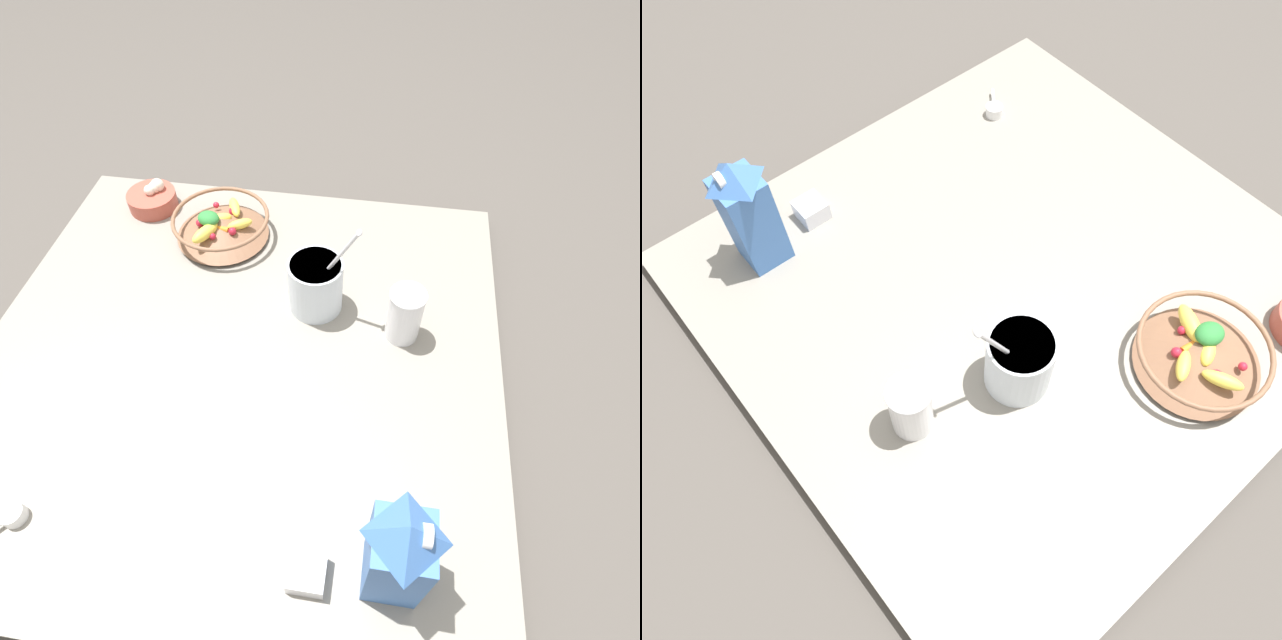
{
  "view_description": "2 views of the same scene",
  "coord_description": "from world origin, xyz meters",
  "views": [
    {
      "loc": [
        -0.56,
        -0.26,
        0.9
      ],
      "look_at": [
        0.05,
        -0.17,
        0.12
      ],
      "focal_mm": 28.0,
      "sensor_mm": 36.0,
      "label": 1
    },
    {
      "loc": [
        0.46,
        -0.53,
        1.06
      ],
      "look_at": [
        0.04,
        -0.17,
        0.12
      ],
      "focal_mm": 35.0,
      "sensor_mm": 36.0,
      "label": 2
    }
  ],
  "objects": [
    {
      "name": "spice_jar",
      "position": [
        -0.4,
        -0.21,
        0.06
      ],
      "size": [
        0.06,
        0.06,
        0.04
      ],
      "color": "silver",
      "rests_on": "countertop"
    },
    {
      "name": "drinking_cup",
      "position": [
        0.1,
        -0.33,
        0.11
      ],
      "size": [
        0.08,
        0.08,
        0.13
      ],
      "color": "white",
      "rests_on": "countertop"
    },
    {
      "name": "measuring_scoop",
      "position": [
        -0.38,
        0.29,
        0.05
      ],
      "size": [
        0.08,
        0.07,
        0.03
      ],
      "color": "white",
      "rests_on": "countertop"
    },
    {
      "name": "countertop",
      "position": [
        0.0,
        0.0,
        0.02
      ],
      "size": [
        1.09,
        1.09,
        0.04
      ],
      "color": "gray",
      "rests_on": "ground_plane"
    },
    {
      "name": "ground_plane",
      "position": [
        0.0,
        0.0,
        0.0
      ],
      "size": [
        6.0,
        6.0,
        0.0
      ],
      "primitive_type": "plane",
      "color": "#4C4742"
    },
    {
      "name": "yogurt_tub",
      "position": [
        0.16,
        -0.14,
        0.11
      ],
      "size": [
        0.12,
        0.15,
        0.25
      ],
      "color": "silver",
      "rests_on": "countertop"
    },
    {
      "name": "fruit_bowl",
      "position": [
        0.34,
        0.13,
        0.08
      ],
      "size": [
        0.24,
        0.24,
        0.08
      ],
      "color": "brown",
      "rests_on": "countertop"
    },
    {
      "name": "milk_carton",
      "position": [
        -0.38,
        -0.34,
        0.17
      ],
      "size": [
        0.08,
        0.08,
        0.25
      ],
      "color": "#3D6BB2",
      "rests_on": "countertop"
    }
  ]
}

